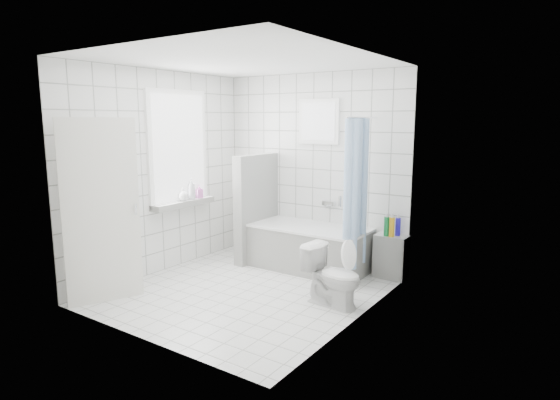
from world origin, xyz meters
The scene contains 19 objects.
ground centered at (0.00, 0.00, 0.00)m, with size 3.00×3.00×0.00m, color white.
ceiling centered at (0.00, 0.00, 2.60)m, with size 3.00×3.00×0.00m, color white.
wall_back centered at (0.00, 1.50, 1.30)m, with size 2.80×0.02×2.60m, color white.
wall_front centered at (0.00, -1.50, 1.30)m, with size 2.80×0.02×2.60m, color white.
wall_left centered at (-1.40, 0.00, 1.30)m, with size 0.02×3.00×2.60m, color white.
wall_right centered at (1.40, 0.00, 1.30)m, with size 0.02×3.00×2.60m, color white.
window_left centered at (-1.35, 0.30, 1.60)m, with size 0.01×0.90×1.40m, color white.
window_back centered at (0.10, 1.46, 1.95)m, with size 0.50×0.01×0.50m, color white.
window_sill centered at (-1.31, 0.30, 0.86)m, with size 0.18×1.02×0.08m, color white.
door centered at (-1.09, -1.11, 1.00)m, with size 0.04×0.80×2.00m, color silver.
bathtub centered at (0.18, 1.12, 0.29)m, with size 1.56×0.77×0.58m.
partition_wall centered at (-0.67, 1.07, 0.75)m, with size 0.15×0.85×1.50m, color white.
tiled_ledge centered at (1.22, 1.38, 0.28)m, with size 0.40×0.24×0.55m, color white.
toilet centered at (1.03, 0.19, 0.33)m, with size 0.36×0.64×0.65m, color white.
curtain_rod centered at (0.90, 1.10, 2.00)m, with size 0.02×0.02×0.80m, color silver.
shower_curtain centered at (0.90, 0.97, 1.10)m, with size 0.14×0.48×1.78m, color #437DC5, non-canonical shape.
tub_faucet centered at (0.28, 1.46, 0.85)m, with size 0.18×0.06×0.06m, color silver.
sill_bottles centered at (-1.30, 0.40, 1.02)m, with size 0.20×0.47×0.29m.
ledge_bottles centered at (1.23, 1.35, 0.67)m, with size 0.18×0.17×0.24m.
Camera 1 is at (3.26, -4.09, 1.97)m, focal length 30.00 mm.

